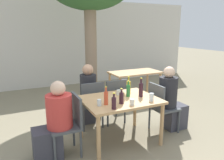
% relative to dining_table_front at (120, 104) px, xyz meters
% --- Properties ---
extents(ground_plane, '(30.00, 30.00, 0.00)m').
position_rel_dining_table_front_xyz_m(ground_plane, '(0.00, 0.00, -0.67)').
color(ground_plane, gray).
extents(cafe_building_wall, '(10.00, 0.08, 2.80)m').
position_rel_dining_table_front_xyz_m(cafe_building_wall, '(0.00, 4.24, 0.73)').
color(cafe_building_wall, beige).
rests_on(cafe_building_wall, ground_plane).
extents(dining_table_front, '(1.22, 0.95, 0.76)m').
position_rel_dining_table_front_xyz_m(dining_table_front, '(0.00, 0.00, 0.00)').
color(dining_table_front, tan).
rests_on(dining_table_front, ground_plane).
extents(dining_table_back, '(1.34, 0.72, 0.76)m').
position_rel_dining_table_front_xyz_m(dining_table_back, '(1.43, 1.87, -0.01)').
color(dining_table_back, tan).
rests_on(dining_table_back, ground_plane).
extents(patio_chair_0, '(0.44, 0.44, 0.92)m').
position_rel_dining_table_front_xyz_m(patio_chair_0, '(-0.84, 0.00, -0.15)').
color(patio_chair_0, '#474C51').
rests_on(patio_chair_0, ground_plane).
extents(patio_chair_1, '(0.44, 0.44, 0.92)m').
position_rel_dining_table_front_xyz_m(patio_chair_1, '(0.84, 0.00, -0.15)').
color(patio_chair_1, '#474C51').
rests_on(patio_chair_1, ground_plane).
extents(patio_chair_2, '(0.44, 0.44, 0.92)m').
position_rel_dining_table_front_xyz_m(patio_chair_2, '(-0.24, 0.71, -0.15)').
color(patio_chair_2, '#474C51').
rests_on(patio_chair_2, ground_plane).
extents(patio_chair_3, '(0.44, 0.44, 0.92)m').
position_rel_dining_table_front_xyz_m(patio_chair_3, '(0.24, 0.71, -0.15)').
color(patio_chair_3, '#474C51').
rests_on(patio_chair_3, ground_plane).
extents(person_seated_0, '(0.59, 0.38, 1.16)m').
position_rel_dining_table_front_xyz_m(person_seated_0, '(-1.08, -0.00, -0.15)').
color(person_seated_0, '#383842').
rests_on(person_seated_0, ground_plane).
extents(person_seated_1, '(0.57, 0.33, 1.22)m').
position_rel_dining_table_front_xyz_m(person_seated_1, '(1.08, -0.00, -0.13)').
color(person_seated_1, '#383842').
rests_on(person_seated_1, ground_plane).
extents(person_seated_2, '(0.32, 0.56, 1.22)m').
position_rel_dining_table_front_xyz_m(person_seated_2, '(-0.24, 0.94, -0.13)').
color(person_seated_2, '#383842').
rests_on(person_seated_2, ground_plane).
extents(soda_bottle_0, '(0.06, 0.06, 0.28)m').
position_rel_dining_table_front_xyz_m(soda_bottle_0, '(-0.32, -0.16, 0.20)').
color(soda_bottle_0, '#DB4C2D').
rests_on(soda_bottle_0, dining_table_front).
extents(wine_bottle_1, '(0.07, 0.07, 0.24)m').
position_rel_dining_table_front_xyz_m(wine_bottle_1, '(-0.30, -0.38, 0.18)').
color(wine_bottle_1, '#331923').
rests_on(wine_bottle_1, dining_table_front).
extents(oil_cruet_2, '(0.07, 0.07, 0.31)m').
position_rel_dining_table_front_xyz_m(oil_cruet_2, '(0.28, 0.20, 0.21)').
color(oil_cruet_2, gold).
rests_on(oil_cruet_2, dining_table_front).
extents(wine_bottle_3, '(0.07, 0.07, 0.24)m').
position_rel_dining_table_front_xyz_m(wine_bottle_3, '(-0.09, -0.22, 0.18)').
color(wine_bottle_3, '#331923').
rests_on(wine_bottle_3, dining_table_front).
extents(wine_bottle_4, '(0.07, 0.07, 0.33)m').
position_rel_dining_table_front_xyz_m(wine_bottle_4, '(0.36, -0.05, 0.22)').
color(wine_bottle_4, '#331923').
rests_on(wine_bottle_4, dining_table_front).
extents(green_bottle_5, '(0.06, 0.06, 0.28)m').
position_rel_dining_table_front_xyz_m(green_bottle_5, '(0.18, 0.05, 0.20)').
color(green_bottle_5, '#287A38').
rests_on(green_bottle_5, dining_table_front).
extents(drinking_glass_0, '(0.06, 0.06, 0.10)m').
position_rel_dining_table_front_xyz_m(drinking_glass_0, '(-0.43, -0.17, 0.14)').
color(drinking_glass_0, white).
rests_on(drinking_glass_0, dining_table_front).
extents(drinking_glass_1, '(0.07, 0.07, 0.13)m').
position_rel_dining_table_front_xyz_m(drinking_glass_1, '(0.40, -0.31, 0.15)').
color(drinking_glass_1, silver).
rests_on(drinking_glass_1, dining_table_front).
extents(drinking_glass_2, '(0.08, 0.08, 0.09)m').
position_rel_dining_table_front_xyz_m(drinking_glass_2, '(0.08, 0.20, 0.13)').
color(drinking_glass_2, silver).
rests_on(drinking_glass_2, dining_table_front).
extents(drinking_glass_3, '(0.07, 0.07, 0.09)m').
position_rel_dining_table_front_xyz_m(drinking_glass_3, '(0.02, -0.35, 0.14)').
color(drinking_glass_3, silver).
rests_on(drinking_glass_3, dining_table_front).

